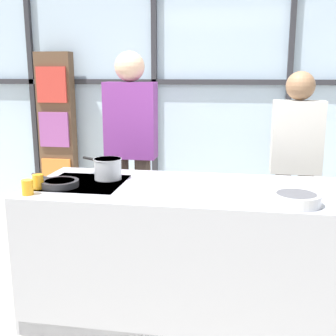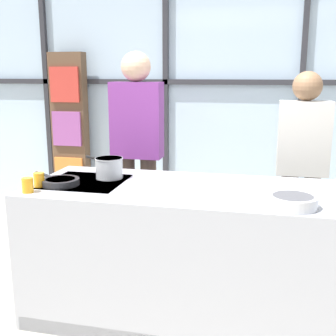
{
  "view_description": "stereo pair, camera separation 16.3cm",
  "coord_description": "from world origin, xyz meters",
  "px_view_note": "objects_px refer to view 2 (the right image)",
  "views": [
    {
      "loc": [
        0.22,
        -2.64,
        1.63
      ],
      "look_at": [
        -0.24,
        0.1,
        1.01
      ],
      "focal_mm": 45.0,
      "sensor_mm": 36.0,
      "label": 1
    },
    {
      "loc": [
        0.38,
        -2.6,
        1.63
      ],
      "look_at": [
        -0.24,
        0.1,
        1.01
      ],
      "focal_mm": 45.0,
      "sensor_mm": 36.0,
      "label": 2
    }
  ],
  "objects_px": {
    "spectator_center_left": "(302,160)",
    "juice_glass_near": "(28,185)",
    "spectator_far_left": "(137,142)",
    "saucepan": "(109,167)",
    "white_plate": "(273,194)",
    "frying_pan": "(60,181)",
    "juice_glass_far": "(39,180)",
    "mixing_bowl": "(293,201)"
  },
  "relations": [
    {
      "from": "spectator_center_left",
      "to": "juice_glass_near",
      "type": "xyz_separation_m",
      "value": [
        -1.73,
        -1.24,
        0.01
      ]
    },
    {
      "from": "mixing_bowl",
      "to": "juice_glass_far",
      "type": "height_order",
      "value": "juice_glass_far"
    },
    {
      "from": "mixing_bowl",
      "to": "spectator_far_left",
      "type": "bearing_deg",
      "value": 136.59
    },
    {
      "from": "frying_pan",
      "to": "white_plate",
      "type": "xyz_separation_m",
      "value": [
        1.38,
        0.06,
        -0.02
      ]
    },
    {
      "from": "white_plate",
      "to": "juice_glass_near",
      "type": "distance_m",
      "value": 1.52
    },
    {
      "from": "spectator_far_left",
      "to": "juice_glass_near",
      "type": "height_order",
      "value": "spectator_far_left"
    },
    {
      "from": "spectator_far_left",
      "to": "frying_pan",
      "type": "relative_size",
      "value": 4.52
    },
    {
      "from": "saucepan",
      "to": "juice_glass_near",
      "type": "height_order",
      "value": "saucepan"
    },
    {
      "from": "spectator_center_left",
      "to": "white_plate",
      "type": "height_order",
      "value": "spectator_center_left"
    },
    {
      "from": "saucepan",
      "to": "juice_glass_far",
      "type": "bearing_deg",
      "value": -138.41
    },
    {
      "from": "saucepan",
      "to": "juice_glass_far",
      "type": "distance_m",
      "value": 0.49
    },
    {
      "from": "spectator_center_left",
      "to": "juice_glass_far",
      "type": "bearing_deg",
      "value": 32.42
    },
    {
      "from": "white_plate",
      "to": "mixing_bowl",
      "type": "xyz_separation_m",
      "value": [
        0.1,
        -0.23,
        0.03
      ]
    },
    {
      "from": "juice_glass_far",
      "to": "spectator_far_left",
      "type": "bearing_deg",
      "value": 73.12
    },
    {
      "from": "spectator_far_left",
      "to": "saucepan",
      "type": "relative_size",
      "value": 5.52
    },
    {
      "from": "spectator_center_left",
      "to": "frying_pan",
      "type": "bearing_deg",
      "value": 32.27
    },
    {
      "from": "spectator_center_left",
      "to": "saucepan",
      "type": "height_order",
      "value": "spectator_center_left"
    },
    {
      "from": "spectator_far_left",
      "to": "spectator_center_left",
      "type": "relative_size",
      "value": 1.1
    },
    {
      "from": "mixing_bowl",
      "to": "white_plate",
      "type": "bearing_deg",
      "value": 113.94
    },
    {
      "from": "saucepan",
      "to": "mixing_bowl",
      "type": "xyz_separation_m",
      "value": [
        1.23,
        -0.41,
        -0.04
      ]
    },
    {
      "from": "spectator_center_left",
      "to": "mixing_bowl",
      "type": "relative_size",
      "value": 6.08
    },
    {
      "from": "white_plate",
      "to": "mixing_bowl",
      "type": "height_order",
      "value": "mixing_bowl"
    },
    {
      "from": "juice_glass_far",
      "to": "frying_pan",
      "type": "bearing_deg",
      "value": 34.57
    },
    {
      "from": "saucepan",
      "to": "white_plate",
      "type": "height_order",
      "value": "saucepan"
    },
    {
      "from": "spectator_center_left",
      "to": "juice_glass_near",
      "type": "distance_m",
      "value": 2.13
    },
    {
      "from": "white_plate",
      "to": "juice_glass_near",
      "type": "bearing_deg",
      "value": -169.36
    },
    {
      "from": "juice_glass_far",
      "to": "saucepan",
      "type": "bearing_deg",
      "value": 41.59
    },
    {
      "from": "saucepan",
      "to": "juice_glass_far",
      "type": "height_order",
      "value": "saucepan"
    },
    {
      "from": "frying_pan",
      "to": "spectator_far_left",
      "type": "bearing_deg",
      "value": 77.63
    },
    {
      "from": "frying_pan",
      "to": "saucepan",
      "type": "relative_size",
      "value": 1.22
    },
    {
      "from": "spectator_center_left",
      "to": "frying_pan",
      "type": "height_order",
      "value": "spectator_center_left"
    },
    {
      "from": "spectator_far_left",
      "to": "saucepan",
      "type": "height_order",
      "value": "spectator_far_left"
    },
    {
      "from": "juice_glass_near",
      "to": "mixing_bowl",
      "type": "bearing_deg",
      "value": 1.95
    },
    {
      "from": "spectator_center_left",
      "to": "saucepan",
      "type": "xyz_separation_m",
      "value": [
        -1.37,
        -0.78,
        0.04
      ]
    },
    {
      "from": "white_plate",
      "to": "juice_glass_far",
      "type": "relative_size",
      "value": 2.55
    },
    {
      "from": "spectator_far_left",
      "to": "spectator_center_left",
      "type": "height_order",
      "value": "spectator_far_left"
    },
    {
      "from": "spectator_far_left",
      "to": "mixing_bowl",
      "type": "bearing_deg",
      "value": 136.59
    },
    {
      "from": "spectator_center_left",
      "to": "white_plate",
      "type": "xyz_separation_m",
      "value": [
        -0.25,
        -0.96,
        -0.03
      ]
    },
    {
      "from": "mixing_bowl",
      "to": "juice_glass_near",
      "type": "xyz_separation_m",
      "value": [
        -1.59,
        -0.05,
        0.01
      ]
    },
    {
      "from": "frying_pan",
      "to": "juice_glass_far",
      "type": "distance_m",
      "value": 0.13
    },
    {
      "from": "spectator_center_left",
      "to": "juice_glass_near",
      "type": "relative_size",
      "value": 17.7
    },
    {
      "from": "frying_pan",
      "to": "juice_glass_near",
      "type": "distance_m",
      "value": 0.24
    }
  ]
}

